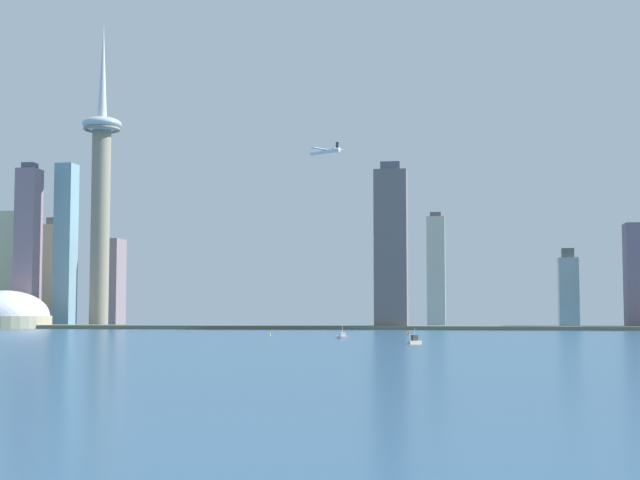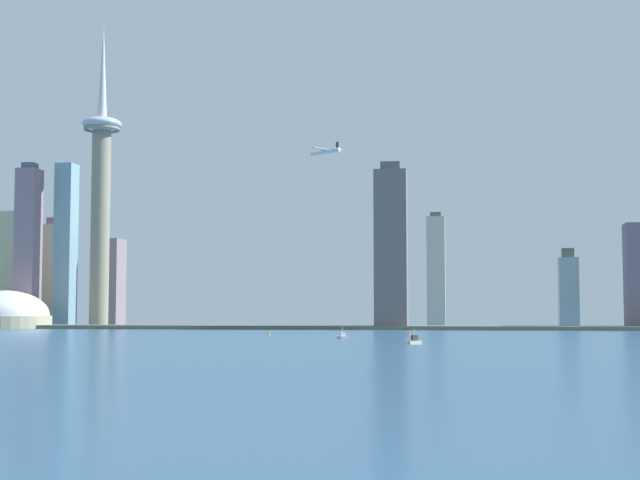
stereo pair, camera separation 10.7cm
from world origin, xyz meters
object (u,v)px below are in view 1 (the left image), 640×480
boat_0 (342,336)px  channel_buoy_2 (270,334)px  airplane (325,151)px  skyscraper_5 (568,291)px  skyscraper_2 (66,245)px  boat_2 (415,341)px  skyscraper_6 (52,274)px  channel_buoy_1 (409,333)px  skyscraper_0 (436,271)px  skyscraper_3 (110,283)px  observation_tower (101,187)px  skyscraper_4 (634,276)px  stadium_dome (5,317)px  skyscraper_1 (391,248)px  skyscraper_8 (12,269)px  skyscraper_7 (28,247)px

boat_0 → channel_buoy_2: (-53.61, 48.52, -0.00)m
boat_0 → airplane: 294.09m
skyscraper_5 → boat_0: skyscraper_5 is taller
skyscraper_2 → boat_2: size_ratio=21.14×
skyscraper_6 → channel_buoy_1: skyscraper_6 is taller
boat_2 → airplane: size_ratio=0.24×
boat_2 → channel_buoy_1: size_ratio=2.58×
skyscraper_0 → skyscraper_3: bearing=-174.4°
skyscraper_2 → boat_0: size_ratio=10.99×
observation_tower → skyscraper_0: (313.37, 81.20, -78.26)m
skyscraper_2 → skyscraper_4: bearing=-3.8°
stadium_dome → skyscraper_3: 116.08m
skyscraper_1 → boat_0: skyscraper_1 is taller
boat_2 → stadium_dome: bearing=99.1°
skyscraper_1 → skyscraper_6: 381.46m
skyscraper_4 → skyscraper_8: (-589.36, 50.16, 12.47)m
skyscraper_3 → skyscraper_5: bearing=-0.9°
skyscraper_4 → airplane: (-260.11, -35.18, 108.21)m
stadium_dome → boat_2: 519.60m
skyscraper_2 → skyscraper_3: bearing=39.2°
skyscraper_5 → airplane: 260.25m
skyscraper_4 → boat_2: bearing=-114.1°
boat_2 → skyscraper_5: bearing=35.1°
stadium_dome → skyscraper_7: 74.04m
skyscraper_7 → boat_2: (385.87, -375.58, -74.85)m
skyscraper_7 → skyscraper_0: bearing=13.2°
skyscraper_7 → airplane: 304.04m
skyscraper_7 → boat_2: skyscraper_7 is taller
skyscraper_6 → skyscraper_1: bearing=-18.0°
skyscraper_8 → airplane: (329.25, -85.33, 95.74)m
skyscraper_6 → boat_2: bearing=-49.1°
skyscraper_4 → skyscraper_8: size_ratio=0.78×
skyscraper_0 → skyscraper_2: skyscraper_2 is taller
observation_tower → boat_2: 515.47m
skyscraper_7 → boat_2: bearing=-44.2°
skyscraper_0 → skyscraper_6: size_ratio=1.00×
skyscraper_8 → airplane: airplane is taller
skyscraper_6 → skyscraper_7: size_ratio=0.72×
skyscraper_2 → skyscraper_3: size_ratio=1.83×
skyscraper_1 → boat_2: skyscraper_1 is taller
channel_buoy_1 → channel_buoy_2: 94.16m
skyscraper_6 → channel_buoy_2: size_ratio=46.71×
skyscraper_5 → channel_buoy_1: (-130.91, -255.07, -32.49)m
skyscraper_1 → skyscraper_5: (156.04, 82.43, -35.75)m
skyscraper_4 → channel_buoy_2: (-266.04, -233.80, -43.89)m
skyscraper_6 → observation_tower: bearing=-43.3°
skyscraper_2 → skyscraper_6: (-39.69, 57.50, -25.91)m
skyscraper_7 → skyscraper_8: bearing=130.4°
observation_tower → skyscraper_6: bearing=136.7°
skyscraper_5 → channel_buoy_2: size_ratio=30.40×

